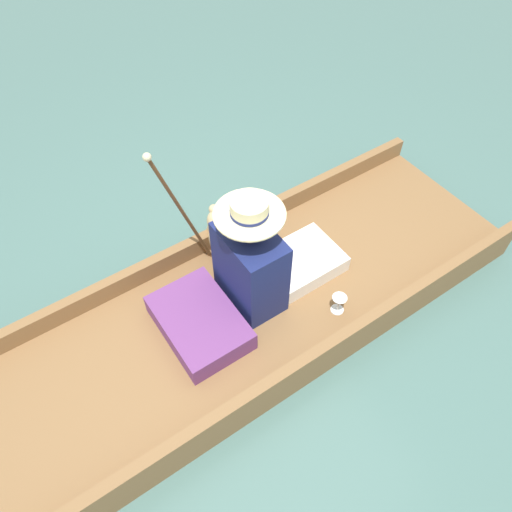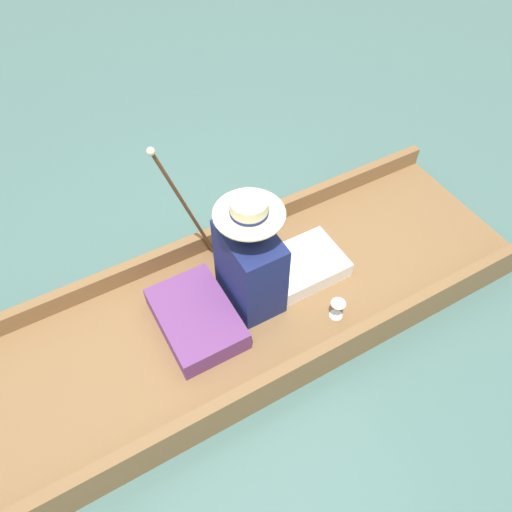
% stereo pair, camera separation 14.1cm
% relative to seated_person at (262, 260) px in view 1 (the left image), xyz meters
% --- Properties ---
extents(ground_plane, '(16.00, 16.00, 0.00)m').
position_rel_seated_person_xyz_m(ground_plane, '(0.04, -0.11, -0.42)').
color(ground_plane, '#476B66').
extents(punt_boat, '(1.08, 3.33, 0.27)m').
position_rel_seated_person_xyz_m(punt_boat, '(0.04, -0.11, -0.34)').
color(punt_boat, brown).
rests_on(punt_boat, ground_plane).
extents(seat_cushion, '(0.56, 0.39, 0.14)m').
position_rel_seated_person_xyz_m(seat_cushion, '(0.03, -0.44, -0.21)').
color(seat_cushion, '#6B3875').
rests_on(seat_cushion, punt_boat).
extents(seated_person, '(0.40, 0.78, 0.77)m').
position_rel_seated_person_xyz_m(seated_person, '(0.00, 0.00, 0.00)').
color(seated_person, white).
rests_on(seated_person, punt_boat).
extents(teddy_bear, '(0.26, 0.15, 0.38)m').
position_rel_seated_person_xyz_m(teddy_bear, '(-0.38, -0.05, -0.10)').
color(teddy_bear, tan).
rests_on(teddy_bear, punt_boat).
extents(wine_glass, '(0.08, 0.08, 0.12)m').
position_rel_seated_person_xyz_m(wine_glass, '(0.36, 0.27, -0.18)').
color(wine_glass, silver).
rests_on(wine_glass, punt_boat).
extents(walking_cane, '(0.04, 0.30, 0.93)m').
position_rel_seated_person_xyz_m(walking_cane, '(-0.39, -0.28, 0.26)').
color(walking_cane, brown).
rests_on(walking_cane, punt_boat).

